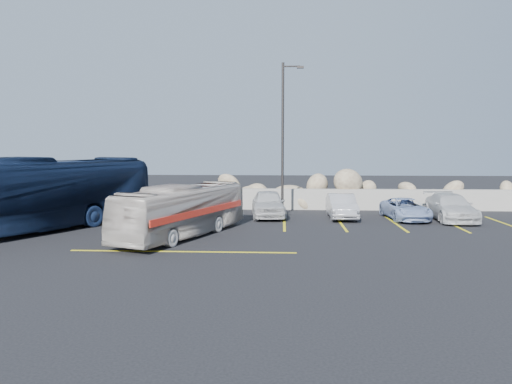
{
  "coord_description": "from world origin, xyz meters",
  "views": [
    {
      "loc": [
        2.49,
        -16.87,
        3.74
      ],
      "look_at": [
        1.39,
        4.0,
        1.76
      ],
      "focal_mm": 35.0,
      "sensor_mm": 36.0,
      "label": 1
    }
  ],
  "objects_px": {
    "car_b": "(342,206)",
    "car_a": "(268,204)",
    "car_c": "(450,207)",
    "vintage_bus": "(183,211)",
    "car_d": "(405,209)",
    "lamppost": "(284,134)",
    "tour_coach": "(31,195)"
  },
  "relations": [
    {
      "from": "car_b",
      "to": "car_a",
      "type": "bearing_deg",
      "value": 176.11
    },
    {
      "from": "car_a",
      "to": "car_c",
      "type": "height_order",
      "value": "car_a"
    },
    {
      "from": "vintage_bus",
      "to": "car_c",
      "type": "bearing_deg",
      "value": 43.79
    },
    {
      "from": "car_d",
      "to": "car_c",
      "type": "bearing_deg",
      "value": -6.68
    },
    {
      "from": "car_c",
      "to": "car_b",
      "type": "bearing_deg",
      "value": 176.38
    },
    {
      "from": "car_a",
      "to": "car_b",
      "type": "xyz_separation_m",
      "value": [
        3.77,
        -0.21,
        -0.09
      ]
    },
    {
      "from": "lamppost",
      "to": "car_c",
      "type": "xyz_separation_m",
      "value": [
        8.32,
        -1.24,
        -3.65
      ]
    },
    {
      "from": "car_b",
      "to": "car_c",
      "type": "bearing_deg",
      "value": -5.02
    },
    {
      "from": "car_c",
      "to": "car_a",
      "type": "bearing_deg",
      "value": 176.85
    },
    {
      "from": "car_d",
      "to": "car_a",
      "type": "bearing_deg",
      "value": 171.06
    },
    {
      "from": "car_a",
      "to": "car_c",
      "type": "distance_m",
      "value": 9.13
    },
    {
      "from": "lamppost",
      "to": "car_c",
      "type": "distance_m",
      "value": 9.17
    },
    {
      "from": "lamppost",
      "to": "car_a",
      "type": "distance_m",
      "value": 3.73
    },
    {
      "from": "car_b",
      "to": "car_d",
      "type": "relative_size",
      "value": 0.97
    },
    {
      "from": "tour_coach",
      "to": "car_b",
      "type": "xyz_separation_m",
      "value": [
        13.8,
        4.81,
        -1.0
      ]
    },
    {
      "from": "vintage_bus",
      "to": "car_a",
      "type": "distance_m",
      "value": 6.63
    },
    {
      "from": "lamppost",
      "to": "tour_coach",
      "type": "relative_size",
      "value": 0.69
    },
    {
      "from": "lamppost",
      "to": "car_a",
      "type": "bearing_deg",
      "value": -141.86
    },
    {
      "from": "lamppost",
      "to": "car_a",
      "type": "xyz_separation_m",
      "value": [
        -0.79,
        -0.62,
        -3.59
      ]
    },
    {
      "from": "lamppost",
      "to": "car_d",
      "type": "bearing_deg",
      "value": -10.71
    },
    {
      "from": "vintage_bus",
      "to": "tour_coach",
      "type": "relative_size",
      "value": 0.66
    },
    {
      "from": "car_a",
      "to": "car_d",
      "type": "xyz_separation_m",
      "value": [
        6.92,
        -0.54,
        -0.17
      ]
    },
    {
      "from": "car_b",
      "to": "car_d",
      "type": "height_order",
      "value": "car_b"
    },
    {
      "from": "lamppost",
      "to": "car_c",
      "type": "height_order",
      "value": "lamppost"
    },
    {
      "from": "lamppost",
      "to": "car_b",
      "type": "bearing_deg",
      "value": -15.63
    },
    {
      "from": "car_b",
      "to": "car_c",
      "type": "height_order",
      "value": "car_c"
    },
    {
      "from": "lamppost",
      "to": "car_a",
      "type": "height_order",
      "value": "lamppost"
    },
    {
      "from": "lamppost",
      "to": "car_b",
      "type": "xyz_separation_m",
      "value": [
        2.98,
        -0.83,
        -3.68
      ]
    },
    {
      "from": "vintage_bus",
      "to": "tour_coach",
      "type": "bearing_deg",
      "value": -164.5
    },
    {
      "from": "car_c",
      "to": "tour_coach",
      "type": "bearing_deg",
      "value": -166.29
    },
    {
      "from": "car_b",
      "to": "vintage_bus",
      "type": "bearing_deg",
      "value": -142.8
    },
    {
      "from": "car_a",
      "to": "lamppost",
      "type": "bearing_deg",
      "value": 33.49
    }
  ]
}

